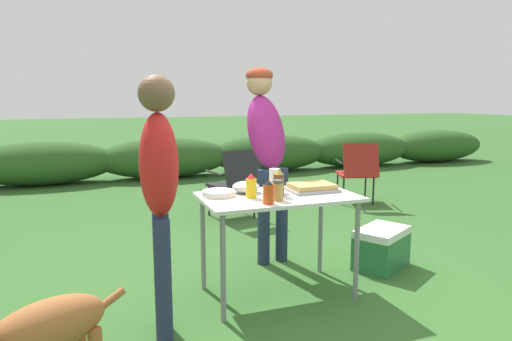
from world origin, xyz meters
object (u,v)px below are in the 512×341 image
Objects in this scene: hot_sauce_bottle at (268,192)px; camp_chair_green_behind_table at (358,169)px; folding_table at (278,206)px; food_tray at (312,188)px; cooler_box at (381,248)px; camp_chair_near_hedge at (236,180)px; paper_cup_stack at (275,180)px; standing_person_with_beanie at (159,182)px; beer_bottle at (279,183)px; spice_jar at (278,190)px; dog at (38,336)px; mixing_bowl at (246,187)px; mustard_bottle at (251,186)px; standing_person_in_red_jacket at (266,138)px; plate_stack at (218,193)px.

hot_sauce_bottle reaches higher than camp_chair_green_behind_table.
food_tray is (0.29, 0.05, 0.10)m from folding_table.
camp_chair_green_behind_table reaches higher than cooler_box.
folding_table is 1.32× the size of camp_chair_near_hedge.
paper_cup_stack is 0.11× the size of standing_person_with_beanie.
folding_table is at bearing 73.24° from beer_bottle.
spice_jar is 0.19× the size of dog.
mixing_bowl is 1.36m from cooler_box.
mixing_bowl is at bearing 83.58° from mustard_bottle.
beer_bottle is at bearing -111.24° from camp_chair_near_hedge.
beer_bottle is at bearing -87.40° from dog.
food_tray is at bearing -90.00° from standing_person_in_red_jacket.
standing_person_with_beanie is 2.75m from camp_chair_near_hedge.
beer_bottle is (-0.03, -0.14, 0.01)m from paper_cup_stack.
cooler_box is (0.84, -0.56, -0.91)m from standing_person_in_red_jacket.
food_tray is 0.31m from beer_bottle.
mustard_bottle is 0.23× the size of dog.
standing_person_in_red_jacket is (0.36, 0.96, 0.27)m from hot_sauce_bottle.
camp_chair_near_hedge reaches higher than cooler_box.
plate_stack reaches higher than dog.
beer_bottle is (0.40, -0.14, 0.07)m from plate_stack.
standing_person_with_beanie is at bearing -144.88° from mixing_bowl.
mixing_bowl is at bearing 169.61° from paper_cup_stack.
folding_table is at bearing -15.68° from plate_stack.
dog is at bearing -151.46° from food_tray.
spice_jar is at bearing -45.24° from mustard_bottle.
standing_person_with_beanie is at bearing -15.37° from cooler_box.
beer_bottle is (-0.30, -0.07, 0.07)m from food_tray.
beer_bottle is 0.26m from hot_sauce_bottle.
standing_person_in_red_jacket is 1.49m from camp_chair_near_hedge.
food_tray is 1.24m from standing_person_with_beanie.
plate_stack is 0.42m from hot_sauce_bottle.
beer_bottle is 0.20m from mustard_bottle.
food_tray is at bearing -5.34° from plate_stack.
camp_chair_near_hedge reaches higher than folding_table.
standing_person_with_beanie is (-0.69, -0.48, 0.17)m from mixing_bowl.
folding_table is 0.27m from mixing_bowl.
folding_table is 0.22m from spice_jar.
food_tray is 0.21× the size of standing_person_in_red_jacket.
folding_table is 6.82× the size of hot_sauce_bottle.
camp_chair_green_behind_table is at bearing -147.75° from cooler_box.
paper_cup_stack is (-0.27, 0.07, 0.06)m from food_tray.
beer_bottle is 1.23× the size of hot_sauce_bottle.
spice_jar is 0.09× the size of standing_person_with_beanie.
hot_sauce_bottle is at bearing -75.03° from standing_person_with_beanie.
folding_table is 0.32m from hot_sauce_bottle.
hot_sauce_bottle is 0.10× the size of standing_person_in_red_jacket.
paper_cup_stack reaches higher than camp_chair_near_hedge.
camp_chair_near_hedge is at bearing 77.71° from hot_sauce_bottle.
standing_person_with_beanie is at bearing -136.73° from plate_stack.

